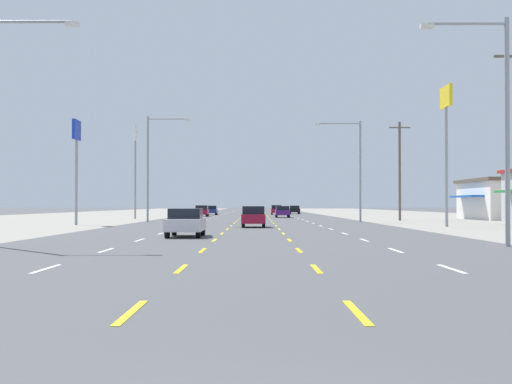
{
  "coord_description": "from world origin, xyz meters",
  "views": [
    {
      "loc": [
        0.19,
        -4.23,
        1.68
      ],
      "look_at": [
        0.01,
        51.95,
        2.63
      ],
      "focal_mm": 50.76,
      "sensor_mm": 36.0,
      "label": 1
    }
  ],
  "objects": [
    {
      "name": "hatchback_center_turn_near",
      "position": [
        -0.0,
        48.57,
        0.78
      ],
      "size": [
        1.72,
        3.9,
        1.54
      ],
      "color": "maroon",
      "rests_on": "ground"
    },
    {
      "name": "sedan_far_right_farthest",
      "position": [
        6.85,
        121.27,
        0.76
      ],
      "size": [
        1.8,
        4.5,
        1.46
      ],
      "color": "black",
      "rests_on": "ground"
    },
    {
      "name": "lot_apron_right",
      "position": [
        24.75,
        66.0,
        0.0
      ],
      "size": [
        28.0,
        440.0,
        0.01
      ],
      "primitive_type": "cube",
      "color": "gray",
      "rests_on": "ground"
    },
    {
      "name": "streetlight_right_row_0",
      "position": [
        9.81,
        24.35,
        5.24
      ],
      "size": [
        3.53,
        0.26,
        9.11
      ],
      "color": "gray",
      "rests_on": "ground"
    },
    {
      "name": "pole_sign_right_row_1",
      "position": [
        14.44,
        49.75,
        8.2
      ],
      "size": [
        0.24,
        2.73,
        10.54
      ],
      "color": "gray",
      "rests_on": "ground"
    },
    {
      "name": "hatchback_far_left_midfar",
      "position": [
        -7.23,
        94.77,
        0.78
      ],
      "size": [
        1.72,
        3.9,
        1.54
      ],
      "color": "maroon",
      "rests_on": "ground"
    },
    {
      "name": "streetlight_left_row_1",
      "position": [
        -9.74,
        64.66,
        5.83
      ],
      "size": [
        4.17,
        0.26,
        10.09
      ],
      "color": "gray",
      "rests_on": "ground"
    },
    {
      "name": "pole_sign_left_row_1",
      "position": [
        -14.42,
        54.43,
        6.47
      ],
      "size": [
        0.24,
        2.04,
        8.54
      ],
      "color": "gray",
      "rests_on": "ground"
    },
    {
      "name": "streetlight_right_row_1",
      "position": [
        9.68,
        64.66,
        5.64
      ],
      "size": [
        4.44,
        0.26,
        9.66
      ],
      "color": "gray",
      "rests_on": "ground"
    },
    {
      "name": "ground_plane",
      "position": [
        0.0,
        66.0,
        0.0
      ],
      "size": [
        572.0,
        572.0,
        0.0
      ],
      "primitive_type": "plane",
      "color": "#4C4C4F"
    },
    {
      "name": "lot_apron_left",
      "position": [
        -24.75,
        66.0,
        0.0
      ],
      "size": [
        28.0,
        440.0,
        0.01
      ],
      "primitive_type": "cube",
      "color": "gray",
      "rests_on": "ground"
    },
    {
      "name": "pole_sign_left_row_2",
      "position": [
        -13.77,
        79.17,
        8.32
      ],
      "size": [
        0.24,
        2.12,
        10.97
      ],
      "color": "gray",
      "rests_on": "ground"
    },
    {
      "name": "sedan_far_left_far",
      "position": [
        -6.85,
        109.67,
        0.76
      ],
      "size": [
        1.8,
        4.5,
        1.46
      ],
      "color": "navy",
      "rests_on": "ground"
    },
    {
      "name": "hatchback_inner_right_farther",
      "position": [
        3.48,
        112.52,
        0.78
      ],
      "size": [
        1.72,
        3.9,
        1.54
      ],
      "color": "maroon",
      "rests_on": "ground"
    },
    {
      "name": "lane_markings",
      "position": [
        0.0,
        104.5,
        0.01
      ],
      "size": [
        10.64,
        227.6,
        0.01
      ],
      "color": "white",
      "rests_on": "ground"
    },
    {
      "name": "sedan_inner_right_mid",
      "position": [
        3.54,
        87.41,
        0.76
      ],
      "size": [
        1.8,
        4.5,
        1.46
      ],
      "color": "#4C196B",
      "rests_on": "ground"
    },
    {
      "name": "utility_pole_right_row_1",
      "position": [
        15.01,
        70.21,
        5.3
      ],
      "size": [
        2.2,
        0.26,
        10.2
      ],
      "color": "brown",
      "rests_on": "ground"
    },
    {
      "name": "sedan_inner_left_nearest",
      "position": [
        -3.44,
        33.09,
        0.76
      ],
      "size": [
        1.8,
        4.5,
        1.46
      ],
      "color": "silver",
      "rests_on": "ground"
    },
    {
      "name": "streetlight_left_row_0",
      "position": [
        -9.83,
        24.35,
        5.27
      ],
      "size": [
        3.39,
        0.26,
        9.19
      ],
      "color": "gray",
      "rests_on": "ground"
    }
  ]
}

